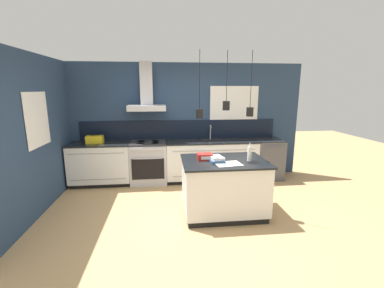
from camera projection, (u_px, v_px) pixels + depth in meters
name	position (u px, v px, depth m)	size (l,w,h in m)	color
ground_plane	(189.00, 217.00, 4.16)	(16.00, 16.00, 0.00)	tan
wall_back	(178.00, 119.00, 5.82)	(5.60, 2.04, 2.60)	navy
wall_left	(41.00, 133.00, 4.30)	(0.08, 3.80, 2.60)	navy
counter_run_left	(101.00, 163.00, 5.52)	(1.28, 0.64, 0.91)	black
counter_run_sink	(211.00, 160.00, 5.78)	(2.03, 0.64, 1.23)	black
oven_range	(149.00, 162.00, 5.63)	(0.78, 0.66, 0.91)	#B5B5BA
dishwasher	(267.00, 159.00, 5.92)	(0.61, 0.65, 0.91)	#4C4C51
kitchen_island	(223.00, 187.00, 4.22)	(1.35, 0.99, 0.91)	black
bottle_on_island	(249.00, 153.00, 4.06)	(0.07, 0.07, 0.30)	silver
book_stack	(216.00, 159.00, 4.08)	(0.23, 0.34, 0.08)	#335684
red_supply_box	(205.00, 156.00, 4.16)	(0.24, 0.20, 0.10)	red
paper_pile	(228.00, 164.00, 3.91)	(0.42, 0.33, 0.01)	silver
yellow_toolbox	(95.00, 139.00, 5.40)	(0.34, 0.18, 0.19)	gold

